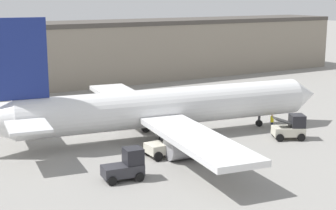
# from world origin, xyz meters

# --- Properties ---
(ground_plane) EXTENTS (400.00, 400.00, 0.00)m
(ground_plane) POSITION_xyz_m (0.00, 0.00, 0.00)
(ground_plane) COLOR gray
(terminal_building) EXTENTS (80.87, 10.56, 9.86)m
(terminal_building) POSITION_xyz_m (12.90, 33.78, 4.94)
(terminal_building) COLOR gray
(terminal_building) RESTS_ON ground_plane
(airplane) EXTENTS (37.03, 34.79, 12.09)m
(airplane) POSITION_xyz_m (-1.03, 0.14, 3.02)
(airplane) COLOR silver
(airplane) RESTS_ON ground_plane
(ground_crew_worker) EXTENTS (0.36, 0.36, 1.63)m
(ground_crew_worker) POSITION_xyz_m (10.98, -3.14, 0.87)
(ground_crew_worker) COLOR #1E2338
(ground_crew_worker) RESTS_ON ground_plane
(baggage_tug) EXTENTS (2.97, 2.20, 2.46)m
(baggage_tug) POSITION_xyz_m (-3.43, -5.38, 1.13)
(baggage_tug) COLOR beige
(baggage_tug) RESTS_ON ground_plane
(belt_loader_truck) EXTENTS (3.52, 3.16, 2.46)m
(belt_loader_truck) POSITION_xyz_m (9.99, -6.95, 1.15)
(belt_loader_truck) COLOR beige
(belt_loader_truck) RESTS_ON ground_plane
(pushback_tug) EXTENTS (3.29, 2.21, 2.46)m
(pushback_tug) POSITION_xyz_m (-9.06, -8.94, 1.10)
(pushback_tug) COLOR #2D2D33
(pushback_tug) RESTS_ON ground_plane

